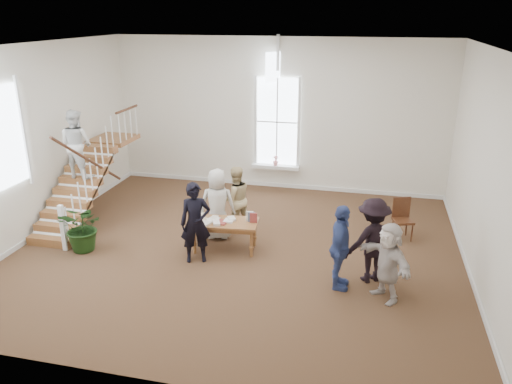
% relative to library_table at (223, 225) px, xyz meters
% --- Properties ---
extents(ground, '(10.00, 10.00, 0.00)m').
position_rel_library_table_xyz_m(ground, '(0.33, 0.09, -0.62)').
color(ground, '#4C341D').
rests_on(ground, ground).
extents(room_shell, '(10.49, 10.00, 10.00)m').
position_rel_library_table_xyz_m(room_shell, '(0.33, 4.48, -0.22)').
color(room_shell, white).
rests_on(room_shell, ground).
extents(staircase, '(1.10, 4.10, 2.92)m').
position_rel_library_table_xyz_m(staircase, '(-4.01, 0.84, 1.00)').
color(staircase, brown).
rests_on(staircase, ground).
extents(library_table, '(1.56, 0.90, 0.76)m').
position_rel_library_table_xyz_m(library_table, '(0.00, 0.00, 0.00)').
color(library_table, brown).
rests_on(library_table, ground).
extents(police_officer, '(0.76, 0.64, 1.79)m').
position_rel_library_table_xyz_m(police_officer, '(-0.42, -0.64, 0.28)').
color(police_officer, black).
rests_on(police_officer, ground).
extents(elderly_woman, '(0.93, 0.70, 1.72)m').
position_rel_library_table_xyz_m(elderly_woman, '(-0.32, 0.61, 0.24)').
color(elderly_woman, beige).
rests_on(elderly_woman, ground).
extents(person_yellow, '(1.02, 0.98, 1.66)m').
position_rel_library_table_xyz_m(person_yellow, '(-0.02, 1.11, 0.21)').
color(person_yellow, '#CEB681').
rests_on(person_yellow, ground).
extents(woman_cluster_a, '(0.44, 1.02, 1.73)m').
position_rel_library_table_xyz_m(woman_cluster_a, '(2.68, -1.08, 0.25)').
color(woman_cluster_a, '#374884').
rests_on(woman_cluster_a, ground).
extents(woman_cluster_b, '(1.31, 1.16, 1.76)m').
position_rel_library_table_xyz_m(woman_cluster_b, '(3.28, -0.63, 0.26)').
color(woman_cluster_b, black).
rests_on(woman_cluster_b, ground).
extents(woman_cluster_c, '(1.25, 1.41, 1.55)m').
position_rel_library_table_xyz_m(woman_cluster_c, '(3.58, -1.28, 0.16)').
color(woman_cluster_c, silver).
rests_on(woman_cluster_c, ground).
extents(floor_plant, '(1.07, 0.95, 1.13)m').
position_rel_library_table_xyz_m(floor_plant, '(-3.07, -0.75, -0.05)').
color(floor_plant, black).
rests_on(floor_plant, ground).
extents(side_chair, '(0.55, 0.55, 1.00)m').
position_rel_library_table_xyz_m(side_chair, '(3.97, 1.62, -0.06)').
color(side_chair, '#3E1D11').
rests_on(side_chair, ground).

